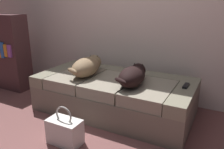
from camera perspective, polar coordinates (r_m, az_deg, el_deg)
couch at (r=2.74m, az=0.50°, el=-5.01°), size 1.81×0.89×0.43m
dog_tan at (r=2.73m, az=-6.21°, el=2.10°), size 0.32×0.64×0.22m
dog_dark at (r=2.41m, az=5.28°, el=-0.21°), size 0.28×0.60×0.20m
tv_remote at (r=2.50m, az=18.01°, el=-2.66°), size 0.05×0.15×0.02m
handbag at (r=2.23m, az=-11.71°, el=-13.67°), size 0.32×0.18×0.38m
bookshelf at (r=3.72m, az=-24.13°, el=5.06°), size 0.56×0.30×1.10m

